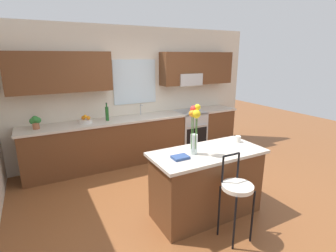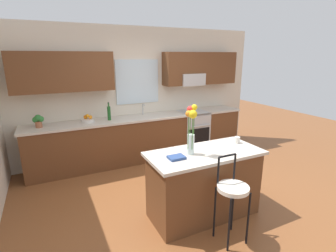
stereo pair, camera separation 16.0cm
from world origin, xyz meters
TOP-DOWN VIEW (x-y plane):
  - ground_plane at (0.00, 0.00)m, footprint 14.00×14.00m
  - back_wall_assembly at (0.02, 1.98)m, footprint 5.60×0.50m
  - counter_run at (0.00, 1.70)m, footprint 4.56×0.64m
  - sink_faucet at (0.05, 1.84)m, footprint 0.02×0.13m
  - oven_range at (1.17, 1.68)m, footprint 0.60×0.64m
  - kitchen_island at (0.02, -0.54)m, footprint 1.52×0.72m
  - bar_stool_near at (0.02, -1.11)m, footprint 0.36×0.36m
  - flower_vase at (-0.19, -0.53)m, footprint 0.15×0.16m
  - mug_ceramic at (0.63, -0.44)m, footprint 0.08×0.08m
  - cookbook at (-0.42, -0.57)m, footprint 0.20×0.15m
  - fruit_bowl_oranges at (-1.10, 1.70)m, footprint 0.24×0.24m
  - bottle_olive_oil at (-0.70, 1.70)m, footprint 0.06×0.06m
  - potted_plant_small at (-1.92, 1.70)m, footprint 0.19×0.13m

SIDE VIEW (x-z plane):
  - ground_plane at x=0.00m, z-range 0.00..0.00m
  - oven_range at x=1.17m, z-range 0.00..0.92m
  - kitchen_island at x=0.02m, z-range 0.00..0.92m
  - counter_run at x=0.00m, z-range 0.01..0.93m
  - bar_stool_near at x=0.02m, z-range 0.11..1.16m
  - cookbook at x=-0.42m, z-range 0.92..0.95m
  - mug_ceramic at x=0.63m, z-range 0.92..1.01m
  - fruit_bowl_oranges at x=-1.10m, z-range 0.89..1.05m
  - potted_plant_small at x=-1.92m, z-range 0.94..1.16m
  - sink_faucet at x=0.05m, z-range 0.95..1.18m
  - bottle_olive_oil at x=-0.70m, z-range 0.89..1.24m
  - flower_vase at x=-0.19m, z-range 0.97..1.61m
  - back_wall_assembly at x=0.02m, z-range 0.16..2.86m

